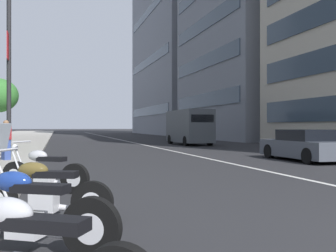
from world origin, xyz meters
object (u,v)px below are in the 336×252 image
at_px(car_far_down_avenue, 305,146).
at_px(motorcycle_second_in_row, 41,193).
at_px(motorcycle_mid_row, 23,213).
at_px(delivery_van_ahead, 189,126).
at_px(pedestrian_on_plaza, 6,140).
at_px(motorcycle_under_tarp, 44,173).
at_px(street_lamp_with_banners, 16,25).

bearing_deg(car_far_down_avenue, motorcycle_second_in_row, 128.21).
bearing_deg(motorcycle_second_in_row, motorcycle_mid_row, 105.97).
distance_m(delivery_van_ahead, pedestrian_on_plaza, 16.94).
distance_m(motorcycle_second_in_row, motorcycle_under_tarp, 2.75).
bearing_deg(delivery_van_ahead, motorcycle_under_tarp, 150.72).
distance_m(car_far_down_avenue, street_lamp_with_banners, 12.99).
bearing_deg(pedestrian_on_plaza, motorcycle_mid_row, -111.14).
bearing_deg(pedestrian_on_plaza, motorcycle_under_tarp, -106.03).
distance_m(motorcycle_mid_row, car_far_down_avenue, 13.75).
bearing_deg(motorcycle_under_tarp, motorcycle_second_in_row, 124.92).
xyz_separation_m(motorcycle_mid_row, delivery_van_ahead, (23.44, -10.16, 0.97)).
relative_size(motorcycle_mid_row, car_far_down_avenue, 0.47).
bearing_deg(motorcycle_mid_row, motorcycle_second_in_row, -65.94).
bearing_deg(street_lamp_with_banners, pedestrian_on_plaza, 170.48).
bearing_deg(motorcycle_second_in_row, motorcycle_under_tarp, -66.95).
relative_size(motorcycle_mid_row, delivery_van_ahead, 0.38).
distance_m(motorcycle_mid_row, pedestrian_on_plaza, 11.25).
bearing_deg(motorcycle_mid_row, motorcycle_under_tarp, -61.26).
height_order(motorcycle_under_tarp, car_far_down_avenue, car_far_down_avenue).
height_order(motorcycle_mid_row, street_lamp_with_banners, street_lamp_with_banners).
height_order(motorcycle_second_in_row, car_far_down_avenue, motorcycle_second_in_row).
height_order(motorcycle_second_in_row, delivery_van_ahead, delivery_van_ahead).
relative_size(motorcycle_mid_row, motorcycle_second_in_row, 1.02).
height_order(motorcycle_mid_row, pedestrian_on_plaza, pedestrian_on_plaza).
xyz_separation_m(car_far_down_avenue, pedestrian_on_plaza, (2.00, 11.75, 0.29)).
xyz_separation_m(delivery_van_ahead, pedestrian_on_plaza, (-12.29, 11.64, -0.52)).
bearing_deg(motorcycle_second_in_row, delivery_van_ahead, -92.55).
height_order(motorcycle_mid_row, motorcycle_second_in_row, motorcycle_mid_row).
distance_m(motorcycle_under_tarp, street_lamp_with_banners, 9.85).
height_order(delivery_van_ahead, pedestrian_on_plaza, delivery_van_ahead).
xyz_separation_m(motorcycle_mid_row, car_far_down_avenue, (9.15, -10.27, 0.16)).
relative_size(motorcycle_second_in_row, pedestrian_on_plaza, 1.32).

